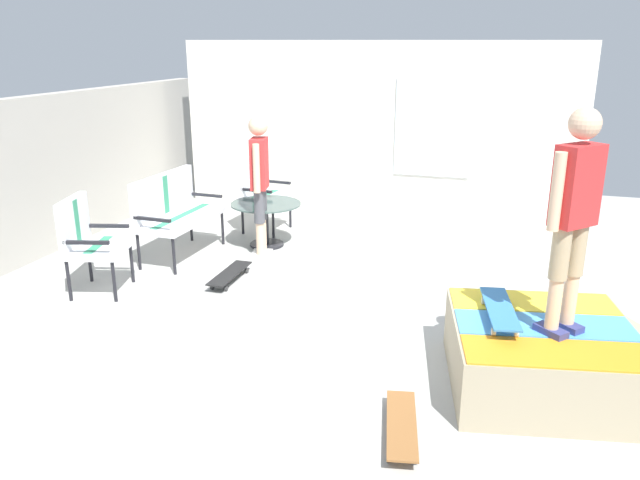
% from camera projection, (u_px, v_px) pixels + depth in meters
% --- Properties ---
extents(ground_plane, '(12.00, 12.00, 0.10)m').
position_uv_depth(ground_plane, '(337.00, 317.00, 6.12)').
color(ground_plane, '#A8A8A3').
extents(house_facade, '(0.23, 6.00, 2.56)m').
position_uv_depth(house_facade, '(374.00, 129.00, 9.30)').
color(house_facade, white).
rests_on(house_facade, ground_plane).
extents(skate_ramp, '(1.68, 2.23, 0.52)m').
position_uv_depth(skate_ramp, '(545.00, 356.00, 4.73)').
color(skate_ramp, tan).
rests_on(skate_ramp, ground_plane).
extents(patio_bench, '(1.27, 0.60, 1.02)m').
position_uv_depth(patio_bench, '(173.00, 207.00, 7.55)').
color(patio_bench, black).
rests_on(patio_bench, ground_plane).
extents(patio_chair_near_house, '(0.67, 0.61, 1.02)m').
position_uv_depth(patio_chair_near_house, '(259.00, 187.00, 8.60)').
color(patio_chair_near_house, black).
rests_on(patio_chair_near_house, ground_plane).
extents(patio_chair_by_wall, '(0.74, 0.69, 1.02)m').
position_uv_depth(patio_chair_by_wall, '(87.00, 236.00, 6.45)').
color(patio_chair_by_wall, black).
rests_on(patio_chair_by_wall, ground_plane).
extents(patio_table, '(0.90, 0.90, 0.57)m').
position_uv_depth(patio_table, '(266.00, 216.00, 7.98)').
color(patio_table, black).
rests_on(patio_table, ground_plane).
extents(person_watching, '(0.47, 0.30, 1.72)m').
position_uv_depth(person_watching, '(260.00, 176.00, 7.40)').
color(person_watching, silver).
rests_on(person_watching, ground_plane).
extents(person_skater, '(0.38, 0.37, 1.62)m').
position_uv_depth(person_skater, '(574.00, 208.00, 4.26)').
color(person_skater, navy).
rests_on(person_skater, skate_ramp).
extents(skateboard_by_bench, '(0.80, 0.21, 0.10)m').
position_uv_depth(skateboard_by_bench, '(230.00, 274.00, 6.88)').
color(skateboard_by_bench, black).
rests_on(skateboard_by_bench, ground_plane).
extents(skateboard_spare, '(0.82, 0.35, 0.10)m').
position_uv_depth(skateboard_spare, '(402.00, 425.00, 4.18)').
color(skateboard_spare, brown).
rests_on(skateboard_spare, ground_plane).
extents(skateboard_on_ramp, '(0.82, 0.34, 0.10)m').
position_uv_depth(skateboard_on_ramp, '(500.00, 309.00, 4.71)').
color(skateboard_on_ramp, '#3372B2').
rests_on(skateboard_on_ramp, skate_ramp).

